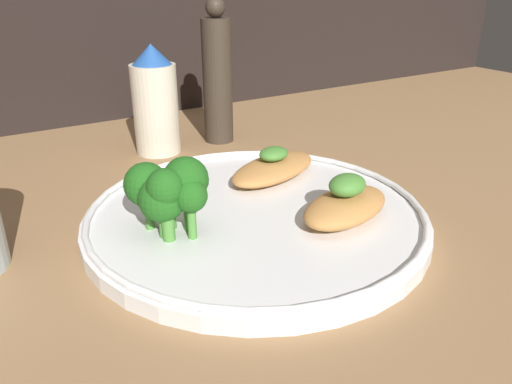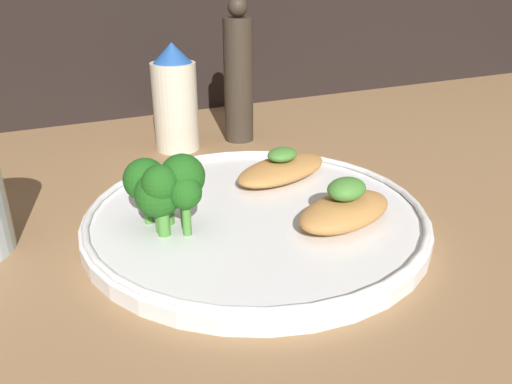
% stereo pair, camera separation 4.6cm
% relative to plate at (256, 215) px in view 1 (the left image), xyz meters
% --- Properties ---
extents(ground_plane, '(1.80, 1.80, 0.01)m').
position_rel_plate_xyz_m(ground_plane, '(0.00, 0.00, -0.01)').
color(ground_plane, '#936D47').
extents(plate, '(0.32, 0.32, 0.02)m').
position_rel_plate_xyz_m(plate, '(0.00, 0.00, 0.00)').
color(plate, white).
rests_on(plate, ground_plane).
extents(grilled_meat_front, '(0.11, 0.08, 0.04)m').
position_rel_plate_xyz_m(grilled_meat_front, '(0.06, -0.05, 0.02)').
color(grilled_meat_front, '#BC7F42').
rests_on(grilled_meat_front, plate).
extents(grilled_meat_middle, '(0.13, 0.09, 0.03)m').
position_rel_plate_xyz_m(grilled_meat_middle, '(0.06, 0.06, 0.02)').
color(grilled_meat_middle, '#BC7F42').
rests_on(grilled_meat_middle, plate).
extents(broccoli_bunch, '(0.07, 0.07, 0.07)m').
position_rel_plate_xyz_m(broccoli_bunch, '(-0.08, 0.01, 0.04)').
color(broccoli_bunch, '#4C8E38').
rests_on(broccoli_bunch, plate).
extents(sauce_bottle, '(0.06, 0.06, 0.14)m').
position_rel_plate_xyz_m(sauce_bottle, '(0.00, 0.24, 0.06)').
color(sauce_bottle, beige).
rests_on(sauce_bottle, ground_plane).
extents(pepper_grinder, '(0.04, 0.04, 0.19)m').
position_rel_plate_xyz_m(pepper_grinder, '(0.09, 0.24, 0.08)').
color(pepper_grinder, '#382D23').
rests_on(pepper_grinder, ground_plane).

